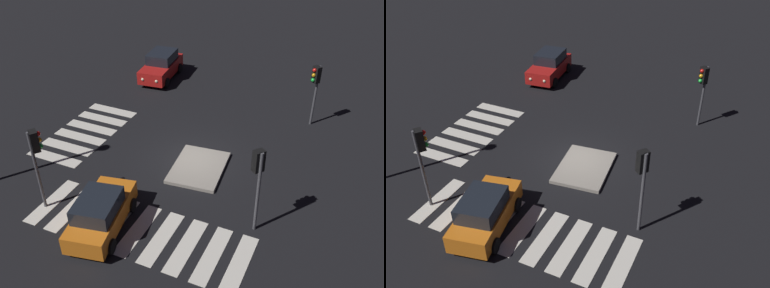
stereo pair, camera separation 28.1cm
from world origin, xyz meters
The scene contains 9 objects.
ground_plane centered at (0.00, 0.00, 0.00)m, with size 80.00×80.00×0.00m, color black.
traffic_island centered at (0.62, 0.65, 0.09)m, with size 3.66×2.89×0.18m.
car_red centered at (-8.68, -6.31, 0.95)m, with size 4.58×2.43×1.93m.
car_orange centered at (6.26, -1.44, 0.89)m, with size 4.37×2.56×1.81m.
traffic_light_west centered at (-6.25, 4.96, 2.86)m, with size 0.53×0.54×3.77m.
traffic_light_east centered at (6.03, -4.57, 3.05)m, with size 0.53×0.54×4.02m.
traffic_light_north centered at (3.54, 4.44, 3.02)m, with size 0.54×0.53×3.98m.
crosswalk_near centered at (0.00, -6.86, 0.01)m, with size 6.45×3.20×0.02m.
crosswalk_side centered at (5.76, 0.00, 0.01)m, with size 3.20×9.90×0.02m.
Camera 2 is at (16.78, 7.77, 13.17)m, focal length 39.66 mm.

